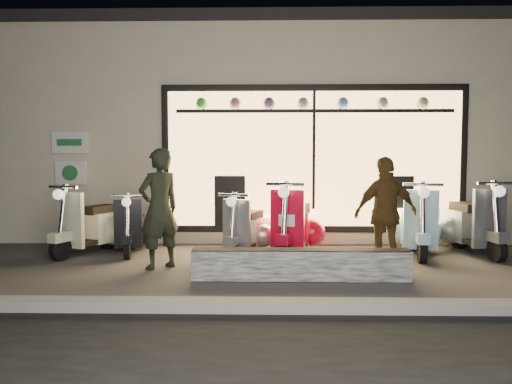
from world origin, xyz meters
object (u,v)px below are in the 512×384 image
graffiti_barrier (300,264)px  man (159,209)px  woman (386,213)px  scooter_silver (249,230)px  scooter_red (296,226)px

graffiti_barrier → man: 2.16m
woman → man: bearing=-14.2°
graffiti_barrier → man: man is taller
graffiti_barrier → woman: 1.51m
woman → scooter_silver: bearing=-43.7°
scooter_silver → man: (-1.23, -1.11, 0.46)m
man → woman: size_ratio=1.07×
scooter_silver → woman: 2.29m
scooter_red → man: size_ratio=0.95×
graffiti_barrier → scooter_silver: bearing=112.7°
graffiti_barrier → scooter_red: 1.76m
scooter_silver → scooter_red: 0.77m
man → woman: 3.20m
man → graffiti_barrier: bearing=119.9°
graffiti_barrier → woman: woman is taller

